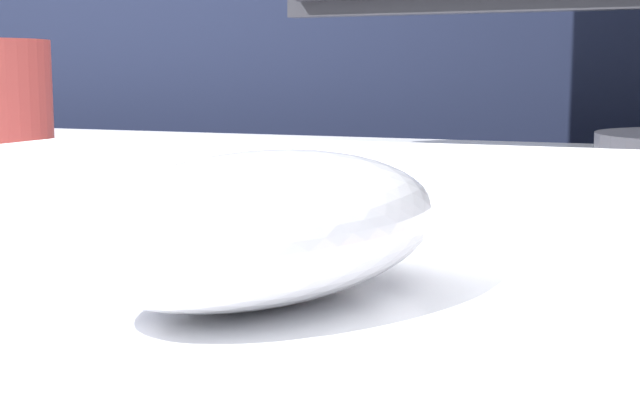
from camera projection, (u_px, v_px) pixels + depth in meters
partition_panel at (508, 265)px, 0.98m from camera, size 5.00×0.03×1.11m
computer_mouse_near at (267, 226)px, 0.25m from camera, size 0.11×0.14×0.04m
keyboard at (383, 176)px, 0.44m from camera, size 0.45×0.14×0.02m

